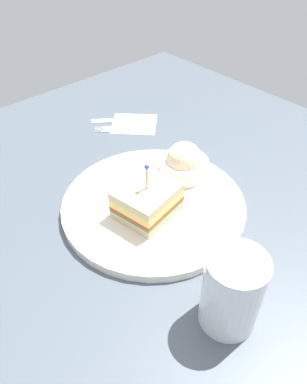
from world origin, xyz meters
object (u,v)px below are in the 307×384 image
at_px(plate, 154,205).
at_px(sandwich_half_center, 147,200).
at_px(fork, 116,129).
at_px(knife, 118,120).
at_px(drink_glass, 232,294).
at_px(napkin, 134,124).
at_px(coleslaw_bowl, 184,163).

relative_size(plate, sandwich_half_center, 2.94).
xyz_separation_m(fork, knife, (-0.03, -0.03, 0.00)).
distance_m(sandwich_half_center, fork, 0.27).
bearing_deg(sandwich_half_center, drink_glass, 77.71).
distance_m(plate, drink_glass, 0.22).
bearing_deg(plate, napkin, -123.32).
bearing_deg(drink_glass, plate, -107.66).
bearing_deg(sandwich_half_center, knife, -119.52).
height_order(coleslaw_bowl, fork, coleslaw_bowl).
bearing_deg(fork, knife, -132.53).
distance_m(drink_glass, knife, 0.50).
distance_m(plate, napkin, 0.26).
xyz_separation_m(napkin, fork, (0.04, -0.01, 0.00)).
bearing_deg(fork, coleslaw_bowl, 85.47).
bearing_deg(plate, fork, -114.32).
relative_size(drink_glass, fork, 1.08).
height_order(plate, fork, plate).
bearing_deg(drink_glass, knife, -112.83).
xyz_separation_m(plate, napkin, (-0.14, -0.22, -0.01)).
height_order(fork, knife, same).
height_order(plate, drink_glass, drink_glass).
height_order(sandwich_half_center, coleslaw_bowl, sandwich_half_center).
relative_size(sandwich_half_center, knife, 0.90).
distance_m(fork, knife, 0.04).
bearing_deg(plate, coleslaw_bowl, -167.45).
bearing_deg(drink_glass, fork, -111.27).
distance_m(coleslaw_bowl, fork, 0.21).
bearing_deg(knife, fork, 47.47).
xyz_separation_m(coleslaw_bowl, knife, (-0.04, -0.24, -0.03)).
height_order(sandwich_half_center, knife, sandwich_half_center).
xyz_separation_m(sandwich_half_center, coleslaw_bowl, (-0.11, -0.03, -0.00)).
relative_size(sandwich_half_center, napkin, 1.07).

